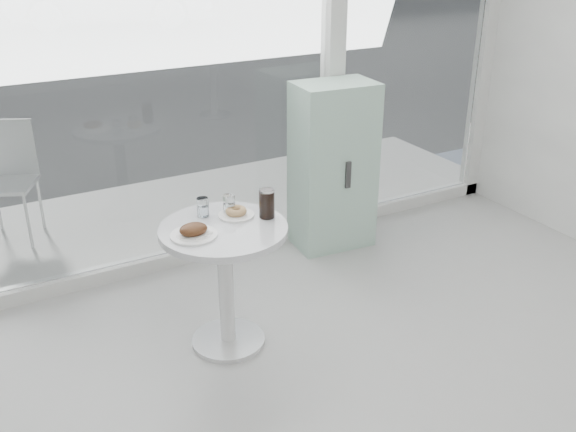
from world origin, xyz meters
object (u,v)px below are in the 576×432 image
mint_cabinet (333,166)px  plate_donut (236,213)px  water_tumbler_b (229,206)px  cola_glass (267,204)px  main_table (225,262)px  plate_fritter (194,231)px  water_tumbler_a (203,208)px  patio_chair (8,173)px

mint_cabinet → plate_donut: mint_cabinet is taller
water_tumbler_b → cola_glass: 0.23m
main_table → mint_cabinet: size_ratio=0.61×
plate_fritter → cola_glass: size_ratio=1.50×
plate_fritter → plate_donut: plate_fritter is taller
mint_cabinet → water_tumbler_a: 1.47m
mint_cabinet → water_tumbler_b: (-1.16, -0.69, 0.18)m
plate_fritter → mint_cabinet: bearing=31.0°
main_table → patio_chair: bearing=113.3°
plate_donut → cola_glass: cola_glass is taller
main_table → plate_fritter: size_ratio=3.02×
patio_chair → plate_fritter: patio_chair is taller
main_table → water_tumbler_b: 0.32m
patio_chair → water_tumbler_a: patio_chair is taller
plate_donut → water_tumbler_b: (-0.02, 0.05, 0.03)m
patio_chair → water_tumbler_a: bearing=-40.7°
mint_cabinet → plate_donut: 1.37m
main_table → cola_glass: cola_glass is taller
water_tumbler_a → mint_cabinet: bearing=26.5°
main_table → cola_glass: (0.27, -0.00, 0.30)m
water_tumbler_b → mint_cabinet: bearing=30.8°
mint_cabinet → patio_chair: size_ratio=1.39×
water_tumbler_a → main_table: bearing=-77.5°
water_tumbler_a → cola_glass: 0.37m
plate_fritter → water_tumbler_b: size_ratio=2.26×
plate_donut → cola_glass: size_ratio=1.22×
main_table → plate_donut: 0.29m
water_tumbler_a → patio_chair: bearing=114.4°
plate_fritter → plate_donut: bearing=22.2°
patio_chair → mint_cabinet: bearing=-4.7°
plate_donut → cola_glass: bearing=-33.9°
mint_cabinet → water_tumbler_b: size_ratio=11.24×
cola_glass → mint_cabinet: bearing=40.4°
patio_chair → plate_donut: size_ratio=4.37×
mint_cabinet → water_tumbler_a: (-1.30, -0.65, 0.18)m
mint_cabinet → plate_donut: bearing=-142.3°
main_table → water_tumbler_b: (0.10, 0.15, 0.27)m
plate_fritter → water_tumbler_b: bearing=31.7°
main_table → plate_donut: (0.12, 0.10, 0.24)m
mint_cabinet → plate_fritter: bearing=-144.4°
patio_chair → cola_glass: (1.16, -2.07, 0.28)m
plate_fritter → water_tumbler_a: 0.26m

